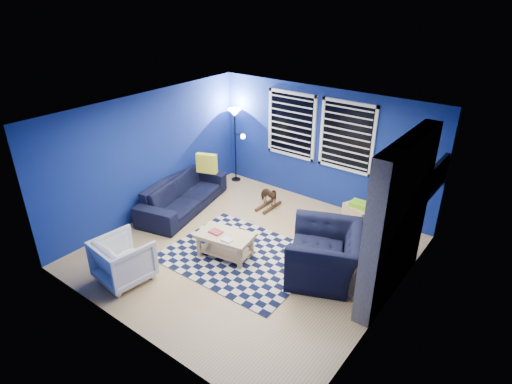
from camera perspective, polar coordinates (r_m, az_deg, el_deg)
floor at (r=7.75m, az=-0.97°, el=-7.90°), size 5.00×5.00×0.00m
ceiling at (r=6.68m, az=-1.13°, el=10.16°), size 5.00×5.00×0.00m
wall_back at (r=9.07m, az=8.78°, el=5.94°), size 5.00×0.00×5.00m
wall_left at (r=8.77m, az=-14.07°, el=4.73°), size 0.00×5.00×5.00m
wall_right at (r=6.10m, az=17.90°, el=-5.75°), size 0.00×5.00×5.00m
fireplace at (r=6.57m, az=18.24°, el=-3.88°), size 0.65×2.00×2.50m
window_left at (r=9.28m, az=4.73°, el=8.91°), size 1.17×0.06×1.42m
window_right at (r=8.69m, az=12.00°, el=7.21°), size 1.17×0.06×1.42m
tv at (r=7.78m, az=22.90°, el=1.80°), size 0.07×1.00×0.58m
rug at (r=7.61m, az=-2.00°, el=-8.54°), size 2.53×2.03×0.02m
sofa at (r=9.11m, az=-9.71°, el=-0.31°), size 2.43×1.40×0.67m
armchair_big at (r=7.04m, az=9.13°, el=-8.11°), size 1.62×1.54×0.83m
armchair_bent at (r=7.21m, az=-17.24°, el=-8.62°), size 0.87×0.89×0.74m
rocking_horse at (r=9.04m, az=1.66°, el=-0.51°), size 0.28×0.52×0.43m
coffee_table at (r=7.45m, az=-4.16°, el=-6.47°), size 1.04×0.71×0.48m
cabinet at (r=8.57m, az=13.47°, el=-3.16°), size 0.66×0.56×0.55m
floor_lamp at (r=9.94m, az=-2.77°, el=9.20°), size 0.48×0.29×1.76m
throw_pillow at (r=9.18m, az=-6.58°, el=3.82°), size 0.46×0.28×0.42m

